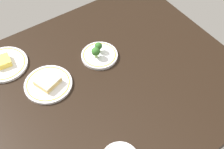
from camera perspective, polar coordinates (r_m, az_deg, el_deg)
dining_table at (r=140.81cm, az=0.00°, el=-1.02°), size 116.05×104.56×4.00cm
plate_sandwich at (r=138.44cm, az=-11.95°, el=-1.63°), size 21.55×21.55×4.44cm
plate_broccoli at (r=146.47cm, az=-2.47°, el=3.80°), size 17.62×17.62×7.40cm
plate_cheese at (r=151.97cm, az=-19.70°, el=1.92°), size 22.32×22.32×4.21cm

